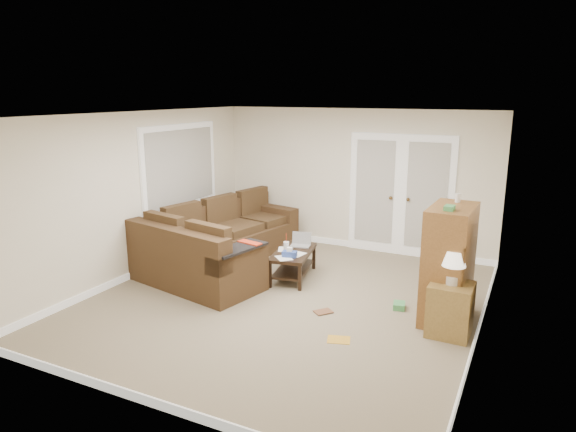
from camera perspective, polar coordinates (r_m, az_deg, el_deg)
The scene contains 17 objects.
floor at distance 7.13m, azimuth -0.27°, elevation -9.28°, with size 5.50×5.50×0.00m, color gray.
ceiling at distance 6.57m, azimuth -0.29°, elevation 11.22°, with size 5.00×5.50×0.02m, color white.
wall_left at distance 8.15m, azimuth -16.24°, elevation 2.28°, with size 0.02×5.50×2.50m, color white.
wall_right at distance 6.09m, azimuth 21.29°, elevation -1.84°, with size 0.02×5.50×2.50m, color white.
wall_back at distance 9.24m, azimuth 7.35°, elevation 4.01°, with size 5.00×0.02×2.50m, color white.
wall_front at distance 4.55m, azimuth -16.00°, elevation -6.53°, with size 5.00×0.02×2.50m, color white.
baseboards at distance 7.11m, azimuth -0.27°, elevation -8.91°, with size 5.00×5.50×0.10m, color white, non-canonical shape.
french_doors at distance 9.01m, azimuth 12.35°, elevation 2.18°, with size 1.80×0.05×2.13m.
window_left at distance 8.83m, azimuth -11.84°, elevation 5.36°, with size 0.05×1.92×1.42m.
sectional_sofa at distance 8.33m, azimuth -7.93°, elevation -3.34°, with size 2.16×3.35×0.93m.
coffee_table at distance 7.87m, azimuth 0.62°, elevation -5.23°, with size 0.72×1.13×0.71m.
tv_armoire at distance 6.61m, azimuth 17.40°, elevation -5.04°, with size 0.53×0.92×1.56m.
side_cabinet at distance 6.34m, azimuth 17.61°, elevation -9.40°, with size 0.49×0.49×1.02m.
space_heater at distance 8.81m, azimuth 16.39°, elevation -4.32°, with size 0.12×0.10×0.29m, color white.
floor_magazine at distance 6.09m, azimuth 5.65°, elevation -13.52°, with size 0.26×0.20×0.01m, color gold.
floor_greenbox at distance 7.00m, azimuth 12.24°, elevation -9.70°, with size 0.15×0.20×0.08m, color #479C54.
floor_book at distance 6.83m, azimuth 3.60°, elevation -10.32°, with size 0.17×0.23×0.02m, color brown.
Camera 1 is at (2.93, -5.88, 2.78)m, focal length 32.00 mm.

